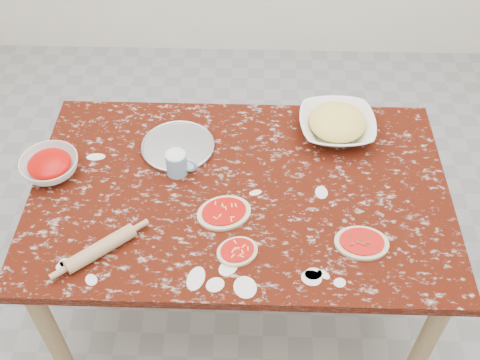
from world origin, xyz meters
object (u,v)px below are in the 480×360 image
object	(u,v)px
pizza_tray	(178,147)
flour_mug	(177,163)
sauce_bowl	(50,166)
cheese_bowl	(337,126)
worktable	(240,203)
rolling_pin	(101,248)

from	to	relation	value
pizza_tray	flour_mug	world-z (taller)	flour_mug
pizza_tray	sauce_bowl	world-z (taller)	sauce_bowl
cheese_bowl	flour_mug	size ratio (longest dim) A/B	2.51
worktable	pizza_tray	bearing A→B (deg)	140.20
sauce_bowl	cheese_bowl	xyz separation A→B (m)	(1.13, 0.26, 0.00)
cheese_bowl	rolling_pin	distance (m)	1.07
worktable	sauce_bowl	world-z (taller)	sauce_bowl
sauce_bowl	flour_mug	world-z (taller)	flour_mug
worktable	sauce_bowl	xyz separation A→B (m)	(-0.74, 0.06, 0.12)
cheese_bowl	rolling_pin	bearing A→B (deg)	-143.51
rolling_pin	worktable	bearing A→B (deg)	33.52
worktable	rolling_pin	bearing A→B (deg)	-146.48
worktable	flour_mug	distance (m)	0.29
worktable	pizza_tray	distance (m)	0.35
worktable	cheese_bowl	distance (m)	0.52
sauce_bowl	rolling_pin	bearing A→B (deg)	-54.37
rolling_pin	pizza_tray	bearing A→B (deg)	68.28
cheese_bowl	flour_mug	xyz separation A→B (m)	(-0.64, -0.25, 0.01)
cheese_bowl	sauce_bowl	bearing A→B (deg)	-166.93
worktable	rolling_pin	world-z (taller)	rolling_pin
cheese_bowl	flour_mug	bearing A→B (deg)	-158.93
pizza_tray	rolling_pin	xyz separation A→B (m)	(-0.21, -0.53, 0.02)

